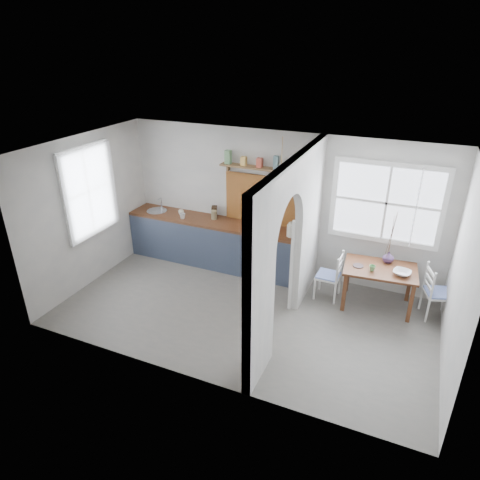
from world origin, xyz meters
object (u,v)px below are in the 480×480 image
at_px(chair_left, 328,275).
at_px(vase, 388,257).
at_px(kettle, 291,229).
at_px(dining_table, 378,287).
at_px(chair_right, 439,292).

height_order(chair_left, vase, vase).
xyz_separation_m(chair_left, vase, (0.87, 0.31, 0.37)).
distance_m(kettle, vase, 1.64).
bearing_deg(vase, kettle, -177.17).
distance_m(dining_table, vase, 0.51).
bearing_deg(kettle, chair_right, -6.38).
relative_size(dining_table, chair_right, 1.28).
xyz_separation_m(chair_right, vase, (-0.82, 0.19, 0.36)).
bearing_deg(kettle, vase, -1.07).
distance_m(chair_left, vase, 1.00).
bearing_deg(chair_right, kettle, 69.68).
bearing_deg(chair_left, vase, 110.85).
xyz_separation_m(dining_table, chair_right, (0.90, 0.06, 0.09)).
distance_m(chair_right, kettle, 2.51).
distance_m(chair_left, chair_right, 1.70).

